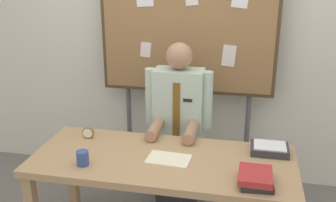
{
  "coord_description": "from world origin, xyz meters",
  "views": [
    {
      "loc": [
        0.53,
        -2.36,
        2.02
      ],
      "look_at": [
        0.0,
        0.19,
        1.1
      ],
      "focal_mm": 42.17,
      "sensor_mm": 36.0,
      "label": 1
    }
  ],
  "objects_px": {
    "desk_clock": "(88,133)",
    "coffee_mug": "(83,158)",
    "person": "(178,133)",
    "open_notebook": "(169,159)",
    "desk": "(163,169)",
    "bulletin_board": "(187,26)",
    "book_stack": "(256,178)",
    "paper_tray": "(270,149)"
  },
  "relations": [
    {
      "from": "desk_clock",
      "to": "coffee_mug",
      "type": "height_order",
      "value": "coffee_mug"
    },
    {
      "from": "person",
      "to": "open_notebook",
      "type": "relative_size",
      "value": 4.94
    },
    {
      "from": "person",
      "to": "coffee_mug",
      "type": "distance_m",
      "value": 0.96
    },
    {
      "from": "desk",
      "to": "open_notebook",
      "type": "relative_size",
      "value": 6.2
    },
    {
      "from": "bulletin_board",
      "to": "open_notebook",
      "type": "relative_size",
      "value": 7.36
    },
    {
      "from": "bulletin_board",
      "to": "coffee_mug",
      "type": "distance_m",
      "value": 1.48
    },
    {
      "from": "person",
      "to": "book_stack",
      "type": "xyz_separation_m",
      "value": [
        0.62,
        -0.82,
        0.12
      ]
    },
    {
      "from": "person",
      "to": "open_notebook",
      "type": "bearing_deg",
      "value": -85.64
    },
    {
      "from": "desk",
      "to": "coffee_mug",
      "type": "distance_m",
      "value": 0.55
    },
    {
      "from": "bulletin_board",
      "to": "paper_tray",
      "type": "distance_m",
      "value": 1.28
    },
    {
      "from": "desk",
      "to": "coffee_mug",
      "type": "height_order",
      "value": "coffee_mug"
    },
    {
      "from": "book_stack",
      "to": "coffee_mug",
      "type": "height_order",
      "value": "coffee_mug"
    },
    {
      "from": "book_stack",
      "to": "desk",
      "type": "bearing_deg",
      "value": 161.67
    },
    {
      "from": "person",
      "to": "paper_tray",
      "type": "height_order",
      "value": "person"
    },
    {
      "from": "bulletin_board",
      "to": "open_notebook",
      "type": "xyz_separation_m",
      "value": [
        0.05,
        -1.03,
        -0.74
      ]
    },
    {
      "from": "person",
      "to": "bulletin_board",
      "type": "height_order",
      "value": "bulletin_board"
    },
    {
      "from": "book_stack",
      "to": "paper_tray",
      "type": "bearing_deg",
      "value": 77.44
    },
    {
      "from": "person",
      "to": "desk_clock",
      "type": "xyz_separation_m",
      "value": [
        -0.62,
        -0.41,
        0.12
      ]
    },
    {
      "from": "desk",
      "to": "person",
      "type": "xyz_separation_m",
      "value": [
        0.0,
        0.61,
        0.0
      ]
    },
    {
      "from": "desk",
      "to": "coffee_mug",
      "type": "bearing_deg",
      "value": -157.94
    },
    {
      "from": "open_notebook",
      "to": "bulletin_board",
      "type": "bearing_deg",
      "value": 92.67
    },
    {
      "from": "person",
      "to": "paper_tray",
      "type": "xyz_separation_m",
      "value": [
        0.72,
        -0.38,
        0.11
      ]
    },
    {
      "from": "open_notebook",
      "to": "desk_clock",
      "type": "xyz_separation_m",
      "value": [
        -0.67,
        0.22,
        0.03
      ]
    },
    {
      "from": "desk",
      "to": "paper_tray",
      "type": "distance_m",
      "value": 0.77
    },
    {
      "from": "coffee_mug",
      "to": "bulletin_board",
      "type": "bearing_deg",
      "value": 67.74
    },
    {
      "from": "book_stack",
      "to": "coffee_mug",
      "type": "distance_m",
      "value": 1.12
    },
    {
      "from": "bulletin_board",
      "to": "book_stack",
      "type": "bearing_deg",
      "value": -62.88
    },
    {
      "from": "bulletin_board",
      "to": "person",
      "type": "bearing_deg",
      "value": -90.01
    },
    {
      "from": "person",
      "to": "bulletin_board",
      "type": "xyz_separation_m",
      "value": [
        0.0,
        0.4,
        0.83
      ]
    },
    {
      "from": "person",
      "to": "paper_tray",
      "type": "bearing_deg",
      "value": -27.52
    },
    {
      "from": "desk",
      "to": "book_stack",
      "type": "bearing_deg",
      "value": -18.33
    },
    {
      "from": "coffee_mug",
      "to": "desk_clock",
      "type": "bearing_deg",
      "value": 107.7
    },
    {
      "from": "book_stack",
      "to": "open_notebook",
      "type": "bearing_deg",
      "value": 162.04
    },
    {
      "from": "paper_tray",
      "to": "person",
      "type": "bearing_deg",
      "value": 152.48
    },
    {
      "from": "desk",
      "to": "book_stack",
      "type": "distance_m",
      "value": 0.67
    },
    {
      "from": "coffee_mug",
      "to": "open_notebook",
      "type": "bearing_deg",
      "value": 18.39
    },
    {
      "from": "desk",
      "to": "paper_tray",
      "type": "relative_size",
      "value": 6.93
    },
    {
      "from": "bulletin_board",
      "to": "desk_clock",
      "type": "xyz_separation_m",
      "value": [
        -0.62,
        -0.81,
        -0.71
      ]
    },
    {
      "from": "open_notebook",
      "to": "coffee_mug",
      "type": "distance_m",
      "value": 0.57
    },
    {
      "from": "coffee_mug",
      "to": "book_stack",
      "type": "bearing_deg",
      "value": -0.29
    },
    {
      "from": "open_notebook",
      "to": "desk",
      "type": "bearing_deg",
      "value": 157.41
    },
    {
      "from": "desk_clock",
      "to": "bulletin_board",
      "type": "bearing_deg",
      "value": 52.44
    }
  ]
}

